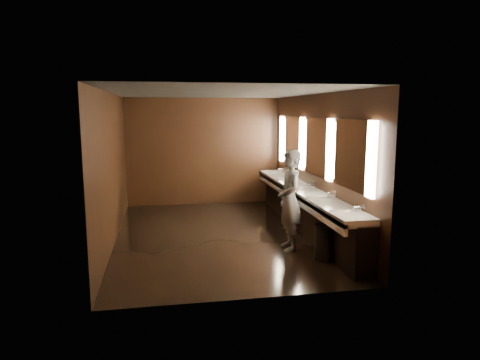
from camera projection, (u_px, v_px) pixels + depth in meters
The scene contains 10 objects.
floor at pixel (219, 235), 8.58m from camera, with size 6.00×6.00×0.00m, color black.
ceiling at pixel (218, 93), 8.13m from camera, with size 4.00×6.00×0.02m, color #2D2D2B.
wall_back at pixel (203, 152), 11.27m from camera, with size 4.00×0.02×2.80m, color black.
wall_front at pixel (249, 195), 5.44m from camera, with size 4.00×0.02×2.80m, color black.
wall_left at pixel (112, 168), 8.00m from camera, with size 0.02×6.00×2.80m, color black.
wall_right at pixel (316, 164), 8.71m from camera, with size 0.02×6.00×2.80m, color black.
sink_counter at pixel (305, 207), 8.82m from camera, with size 0.55×5.40×1.01m.
mirror_band at pixel (315, 146), 8.65m from camera, with size 0.06×5.03×1.15m.
person at pixel (290, 200), 7.56m from camera, with size 0.65×0.43×1.79m, color #849BC5.
trash_bin at pixel (326, 242), 7.14m from camera, with size 0.38×0.38×0.59m, color black.
Camera 1 is at (-1.08, -8.23, 2.46)m, focal length 32.00 mm.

